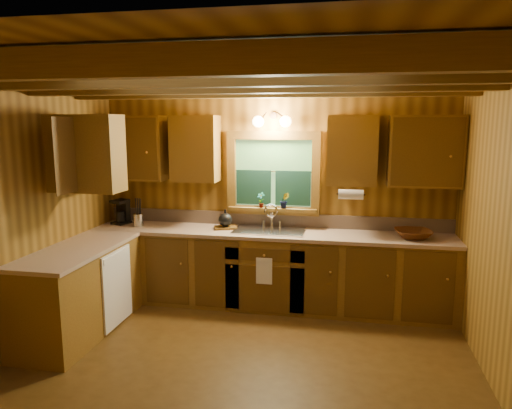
{
  "coord_description": "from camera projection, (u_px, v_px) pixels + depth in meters",
  "views": [
    {
      "loc": [
        0.91,
        -3.81,
        2.16
      ],
      "look_at": [
        0.0,
        0.8,
        1.35
      ],
      "focal_mm": 33.88,
      "sensor_mm": 36.0,
      "label": 1
    }
  ],
  "objects": [
    {
      "name": "coffee_maker",
      "position": [
        122.0,
        212.0,
        6.04
      ],
      "size": [
        0.17,
        0.22,
        0.3
      ],
      "rotation": [
        0.0,
        0.0,
        -0.3
      ],
      "color": "black",
      "rests_on": "countertop"
    },
    {
      "name": "ceiling_beams",
      "position": [
        236.0,
        79.0,
        3.81
      ],
      "size": [
        4.2,
        2.54,
        0.18
      ],
      "color": "brown",
      "rests_on": "room"
    },
    {
      "name": "backsplash",
      "position": [
        273.0,
        220.0,
        5.88
      ],
      "size": [
        4.2,
        0.02,
        0.16
      ],
      "primitive_type": "cube",
      "color": "tan",
      "rests_on": "room"
    },
    {
      "name": "base_cabinets",
      "position": [
        222.0,
        276.0,
        5.49
      ],
      "size": [
        4.2,
        2.22,
        0.86
      ],
      "color": "brown",
      "rests_on": "ground"
    },
    {
      "name": "wall_sconce",
      "position": [
        272.0,
        121.0,
        5.55
      ],
      "size": [
        0.45,
        0.21,
        0.17
      ],
      "color": "black",
      "rests_on": "room"
    },
    {
      "name": "dishwasher_panel",
      "position": [
        117.0,
        288.0,
        5.09
      ],
      "size": [
        0.02,
        0.6,
        0.8
      ],
      "primitive_type": "cube",
      "color": "white",
      "rests_on": "base_cabinets"
    },
    {
      "name": "sink",
      "position": [
        269.0,
        235.0,
        5.63
      ],
      "size": [
        0.82,
        0.48,
        0.43
      ],
      "color": "silver",
      "rests_on": "countertop"
    },
    {
      "name": "potted_plant_right",
      "position": [
        284.0,
        200.0,
        5.72
      ],
      "size": [
        0.13,
        0.11,
        0.19
      ],
      "primitive_type": "imported",
      "rotation": [
        0.0,
        0.0,
        0.28
      ],
      "color": "#513511",
      "rests_on": "window_sill"
    },
    {
      "name": "upper_cabinets",
      "position": [
        217.0,
        150.0,
        5.4
      ],
      "size": [
        4.19,
        1.77,
        0.78
      ],
      "color": "brown",
      "rests_on": "room"
    },
    {
      "name": "teakettle",
      "position": [
        225.0,
        220.0,
        5.74
      ],
      "size": [
        0.16,
        0.16,
        0.21
      ],
      "rotation": [
        0.0,
        0.0,
        0.43
      ],
      "color": "black",
      "rests_on": "cutting_board"
    },
    {
      "name": "dish_towel",
      "position": [
        264.0,
        271.0,
        5.36
      ],
      "size": [
        0.18,
        0.01,
        0.3
      ],
      "primitive_type": "cube",
      "color": "white",
      "rests_on": "base_cabinets"
    },
    {
      "name": "utensil_crock",
      "position": [
        138.0,
        219.0,
        5.88
      ],
      "size": [
        0.12,
        0.12,
        0.34
      ],
      "rotation": [
        0.0,
        0.0,
        0.3
      ],
      "color": "silver",
      "rests_on": "countertop"
    },
    {
      "name": "wicker_basket",
      "position": [
        413.0,
        234.0,
        5.27
      ],
      "size": [
        0.45,
        0.45,
        0.1
      ],
      "primitive_type": "imported",
      "rotation": [
        0.0,
        0.0,
        0.16
      ],
      "color": "#48230C",
      "rests_on": "countertop"
    },
    {
      "name": "room",
      "position": [
        237.0,
        226.0,
        4.01
      ],
      "size": [
        4.2,
        4.2,
        4.2
      ],
      "color": "#4C3312",
      "rests_on": "ground"
    },
    {
      "name": "paper_towel_roll",
      "position": [
        351.0,
        194.0,
        5.3
      ],
      "size": [
        0.27,
        0.11,
        0.11
      ],
      "primitive_type": "cylinder",
      "rotation": [
        0.0,
        1.57,
        0.0
      ],
      "color": "white",
      "rests_on": "upper_cabinets"
    },
    {
      "name": "potted_plant_left",
      "position": [
        261.0,
        200.0,
        5.78
      ],
      "size": [
        0.12,
        0.1,
        0.19
      ],
      "primitive_type": "imported",
      "rotation": [
        0.0,
        0.0,
        -0.41
      ],
      "color": "#513511",
      "rests_on": "window_sill"
    },
    {
      "name": "window_sill",
      "position": [
        272.0,
        209.0,
        5.8
      ],
      "size": [
        1.06,
        0.14,
        0.04
      ],
      "primitive_type": "cube",
      "color": "brown",
      "rests_on": "room"
    },
    {
      "name": "cutting_board",
      "position": [
        225.0,
        228.0,
        5.75
      ],
      "size": [
        0.31,
        0.27,
        0.02
      ],
      "primitive_type": "cube",
      "rotation": [
        0.0,
        0.0,
        0.34
      ],
      "color": "#513511",
      "rests_on": "countertop"
    },
    {
      "name": "window",
      "position": [
        273.0,
        175.0,
        5.77
      ],
      "size": [
        1.12,
        0.08,
        1.0
      ],
      "color": "brown",
      "rests_on": "room"
    },
    {
      "name": "countertop",
      "position": [
        223.0,
        237.0,
        5.42
      ],
      "size": [
        4.2,
        2.24,
        0.04
      ],
      "color": "tan",
      "rests_on": "base_cabinets"
    }
  ]
}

